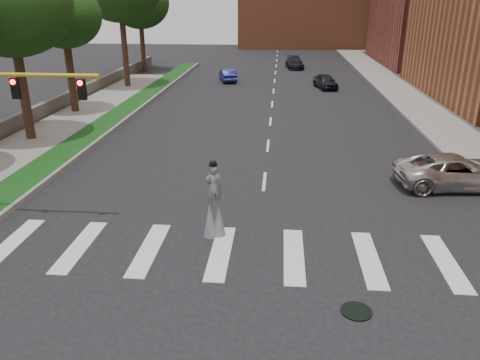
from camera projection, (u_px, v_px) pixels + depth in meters
The scene contains 16 objects.
ground_plane at pixel (255, 269), 15.46m from camera, with size 160.00×160.00×0.00m, color black.
grass_median at pixel (116, 117), 34.90m from camera, with size 2.00×60.00×0.25m, color #113B12.
median_curb at pixel (130, 117), 34.81m from camera, with size 0.20×60.00×0.28m, color gray.
sidewalk_left at pixel (4, 159), 25.87m from camera, with size 4.00×60.00×0.18m, color gray.
sidewalk_right at pixel (427, 108), 37.65m from camera, with size 5.00×90.00×0.18m, color gray.
stone_wall at pixel (57, 104), 37.04m from camera, with size 0.50×56.00×1.10m, color #534F47.
manhole at pixel (356, 311), 13.36m from camera, with size 0.90×0.90×0.04m, color black.
traffic_signal at pixel (1, 119), 17.52m from camera, with size 5.30×0.23×6.20m.
stilt_performer at pixel (214, 207), 17.24m from camera, with size 0.82×0.62×3.01m.
suv_crossing at pixel (456, 172), 21.95m from camera, with size 2.57×5.58×1.55m, color #B9B7AE.
car_near at pixel (325, 81), 46.22m from camera, with size 1.63×4.06×1.38m, color black.
car_mid at pixel (228, 75), 50.11m from camera, with size 1.44×4.12×1.36m, color navy.
car_far at pixel (295, 63), 59.46m from camera, with size 1.96×4.81×1.40m, color black.
tree_2 at pixel (9, 4), 26.52m from camera, with size 7.09×7.09×11.13m.
tree_3 at pixel (63, 16), 33.92m from camera, with size 5.49×5.49×9.53m.
tree_5 at pixel (140, 3), 54.67m from camera, with size 6.90×6.90×10.78m.
Camera 1 is at (0.63, -13.33, 8.37)m, focal length 35.00 mm.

